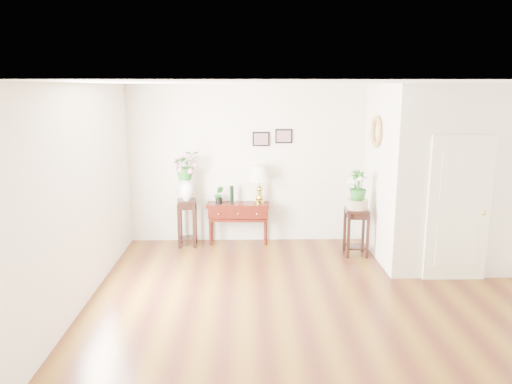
{
  "coord_description": "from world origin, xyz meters",
  "views": [
    {
      "loc": [
        -0.93,
        -6.03,
        2.75
      ],
      "look_at": [
        -0.77,
        1.3,
        1.2
      ],
      "focal_mm": 35.0,
      "sensor_mm": 36.0,
      "label": 1
    }
  ],
  "objects_px": {
    "plant_stand_b": "(356,232)",
    "plant_stand_a": "(187,223)",
    "console_table": "(238,223)",
    "table_lamp": "(260,184)"
  },
  "relations": [
    {
      "from": "console_table",
      "to": "plant_stand_b",
      "type": "distance_m",
      "value": 2.08
    },
    {
      "from": "table_lamp",
      "to": "plant_stand_b",
      "type": "xyz_separation_m",
      "value": [
        1.58,
        -0.7,
        -0.68
      ]
    },
    {
      "from": "plant_stand_b",
      "to": "plant_stand_a",
      "type": "bearing_deg",
      "value": 169.04
    },
    {
      "from": "table_lamp",
      "to": "console_table",
      "type": "bearing_deg",
      "value": 180.0
    },
    {
      "from": "console_table",
      "to": "plant_stand_b",
      "type": "height_order",
      "value": "plant_stand_b"
    },
    {
      "from": "plant_stand_a",
      "to": "plant_stand_b",
      "type": "xyz_separation_m",
      "value": [
        2.85,
        -0.55,
        -0.02
      ]
    },
    {
      "from": "console_table",
      "to": "table_lamp",
      "type": "distance_m",
      "value": 0.81
    },
    {
      "from": "console_table",
      "to": "plant_stand_b",
      "type": "xyz_separation_m",
      "value": [
        1.96,
        -0.7,
        0.03
      ]
    },
    {
      "from": "console_table",
      "to": "plant_stand_a",
      "type": "height_order",
      "value": "plant_stand_a"
    },
    {
      "from": "table_lamp",
      "to": "plant_stand_a",
      "type": "relative_size",
      "value": 0.82
    }
  ]
}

